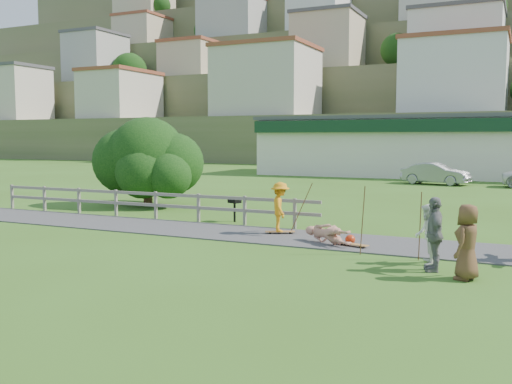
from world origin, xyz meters
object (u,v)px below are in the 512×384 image
car_silver (436,174)px  bbq (235,209)px  tree (148,174)px  skater_rider (280,210)px  spectator_c (467,242)px  skater_fallen (328,234)px  spectator_a (427,234)px  spectator_b (434,234)px

car_silver → bbq: (-4.54, -21.85, -0.27)m
car_silver → tree: size_ratio=0.77×
skater_rider → car_silver: bearing=-33.0°
skater_rider → spectator_c: 7.32m
skater_rider → tree: (-8.90, 4.85, 0.71)m
skater_fallen → bbq: bearing=88.5°
car_silver → bbq: bearing=-179.4°
spectator_a → spectator_b: size_ratio=0.86×
spectator_a → spectator_b: bearing=13.0°
skater_fallen → spectator_c: 5.07m
skater_fallen → spectator_b: (3.41, -2.19, 0.59)m
spectator_a → tree: (-14.07, 7.41, 0.76)m
spectator_b → car_silver: size_ratio=0.40×
bbq → spectator_a: bearing=-6.3°
spectator_a → bbq: 9.13m
spectator_a → car_silver: 26.62m
skater_fallen → tree: bearing=92.7°
skater_fallen → spectator_b: size_ratio=0.98×
spectator_a → bbq: spectator_a is taller
spectator_b → tree: tree is taller
skater_rider → spectator_b: bearing=-149.7°
tree → bbq: tree is taller
skater_rider → spectator_a: (5.17, -2.56, -0.06)m
skater_rider → tree: 10.16m
spectator_c → bbq: bearing=-106.7°
spectator_b → tree: size_ratio=0.31×
skater_fallen → spectator_a: 3.50m
bbq → spectator_c: bearing=-9.3°
spectator_b → car_silver: 27.35m
skater_fallen → spectator_c: (4.22, -2.75, 0.55)m
skater_fallen → tree: tree is taller
skater_rider → bbq: size_ratio=1.73×
spectator_b → spectator_a: bearing=-174.0°
skater_fallen → spectator_a: spectator_a is taller
skater_fallen → bbq: size_ratio=1.85×
car_silver → tree: tree is taller
skater_rider → spectator_a: bearing=-145.1°
skater_rider → bbq: 3.41m
skater_fallen → bbq: (-4.78, 3.06, 0.16)m
bbq → spectator_b: bearing=-9.1°
skater_rider → car_silver: 23.91m
skater_rider → spectator_b: 6.34m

